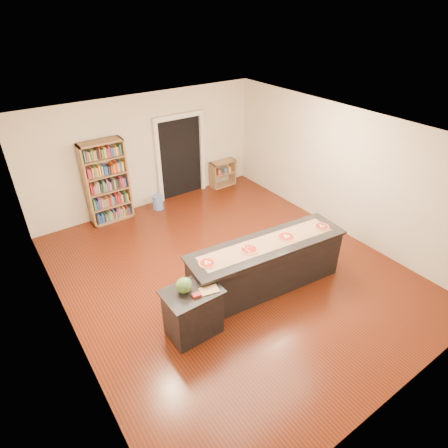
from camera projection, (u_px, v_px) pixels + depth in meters
room at (230, 210)px, 6.73m from camera, size 6.00×7.00×2.80m
doorway at (180, 153)px, 9.69m from camera, size 1.40×0.09×2.21m
kitchen_island at (266, 265)px, 6.82m from camera, size 2.98×0.81×0.98m
side_counter at (193, 312)px, 5.91m from camera, size 0.88×0.64×0.87m
bookshelf at (107, 182)px, 8.66m from camera, size 0.99×0.35×1.97m
low_shelf at (223, 173)px, 10.60m from camera, size 0.73×0.31×0.73m
waste_bin at (158, 202)px, 9.52m from camera, size 0.26×0.26×0.37m
kraft_paper at (268, 243)px, 6.57m from camera, size 2.62×0.72×0.00m
watermelon at (184, 285)px, 5.61m from camera, size 0.25×0.25×0.25m
cutting_board at (209, 290)px, 5.69m from camera, size 0.32×0.24×0.02m
package_red at (197, 295)px, 5.57m from camera, size 0.14×0.11×0.05m
package_teal at (203, 278)px, 5.89m from camera, size 0.16×0.16×0.06m
pizza_a at (207, 263)px, 6.07m from camera, size 0.30×0.30×0.02m
pizza_b at (249, 249)px, 6.39m from camera, size 0.31×0.31×0.02m
pizza_c at (286, 237)px, 6.72m from camera, size 0.33×0.33×0.02m
pizza_d at (322, 227)px, 7.01m from camera, size 0.28×0.28×0.02m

